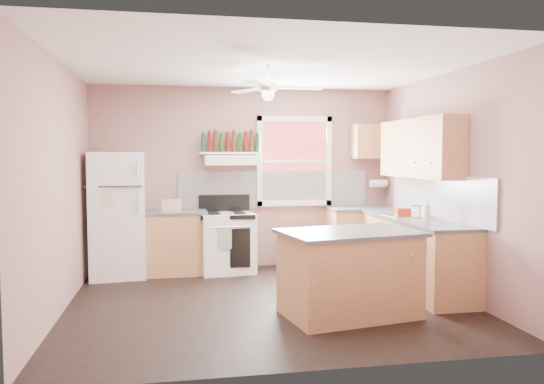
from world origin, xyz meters
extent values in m
plane|color=black|center=(0.00, 0.00, 0.00)|extent=(4.50, 4.50, 0.00)
plane|color=white|center=(0.00, 0.00, 2.70)|extent=(4.50, 4.50, 0.00)
cube|color=#8D645E|center=(0.00, 2.02, 1.35)|extent=(4.50, 0.05, 2.70)
cube|color=#8D645E|center=(2.27, 0.00, 1.35)|extent=(0.05, 4.00, 2.70)
cube|color=#8D645E|center=(-2.27, 0.00, 1.35)|extent=(0.05, 4.00, 2.70)
cube|color=white|center=(0.45, 1.99, 1.18)|extent=(2.90, 0.03, 0.55)
cube|color=white|center=(2.23, 0.30, 1.18)|extent=(0.03, 2.60, 0.55)
cube|color=maroon|center=(0.75, 1.98, 1.60)|extent=(1.00, 0.02, 1.20)
cube|color=white|center=(0.75, 1.96, 1.60)|extent=(1.16, 0.07, 1.36)
cube|color=white|center=(-1.84, 1.63, 0.87)|extent=(0.80, 0.78, 1.73)
cube|color=#A76F45|center=(-1.06, 1.70, 0.43)|extent=(0.90, 0.60, 0.86)
cube|color=#464648|center=(-1.06, 1.70, 0.88)|extent=(0.92, 0.62, 0.04)
cube|color=silver|center=(-1.12, 1.62, 0.99)|extent=(0.32, 0.24, 0.18)
cube|color=white|center=(-0.32, 1.64, 0.43)|extent=(0.82, 0.71, 0.86)
cube|color=white|center=(-0.23, 1.75, 1.62)|extent=(0.78, 0.50, 0.14)
cube|color=white|center=(-0.23, 1.87, 1.72)|extent=(0.90, 0.26, 0.03)
cube|color=#A76F45|center=(0.79, 1.66, 0.27)|extent=(0.62, 0.49, 0.55)
cube|color=#A76F45|center=(1.75, 1.70, 0.43)|extent=(1.00, 0.60, 0.86)
cube|color=#A76F45|center=(1.95, 0.30, 0.43)|extent=(0.60, 2.20, 0.86)
cube|color=#464648|center=(1.75, 1.70, 0.88)|extent=(1.02, 0.62, 0.04)
cube|color=#464648|center=(1.94, 0.30, 0.88)|extent=(0.62, 2.22, 0.04)
cube|color=silver|center=(1.94, 0.50, 0.90)|extent=(0.55, 0.45, 0.03)
cylinder|color=silver|center=(2.10, 0.50, 0.97)|extent=(0.03, 0.03, 0.14)
cube|color=#A76F45|center=(2.08, 0.50, 1.78)|extent=(0.33, 1.80, 0.76)
cube|color=#A76F45|center=(1.95, 1.83, 1.90)|extent=(0.60, 0.33, 0.52)
cylinder|color=white|center=(2.07, 1.86, 1.25)|extent=(0.26, 0.12, 0.12)
cube|color=#A76F45|center=(0.75, -0.66, 0.43)|extent=(1.45, 1.06, 0.86)
cube|color=#464648|center=(0.75, -0.66, 0.88)|extent=(1.54, 1.15, 0.04)
cylinder|color=white|center=(0.00, 0.00, 2.45)|extent=(0.20, 0.20, 0.08)
imported|color=silver|center=(1.96, 0.02, 1.02)|extent=(0.12, 0.12, 0.25)
cube|color=red|center=(1.88, 0.52, 0.95)|extent=(0.19, 0.14, 0.10)
cylinder|color=#143819|center=(-0.63, 1.87, 1.87)|extent=(0.06, 0.06, 0.27)
cylinder|color=#590F0F|center=(-0.54, 1.87, 1.88)|extent=(0.06, 0.06, 0.29)
cylinder|color=#3F230F|center=(-0.45, 1.87, 1.89)|extent=(0.06, 0.06, 0.31)
cylinder|color=#143819|center=(-0.36, 1.87, 1.87)|extent=(0.06, 0.06, 0.27)
cylinder|color=#590F0F|center=(-0.27, 1.87, 1.88)|extent=(0.06, 0.06, 0.29)
cylinder|color=#3F230F|center=(-0.19, 1.87, 1.89)|extent=(0.06, 0.06, 0.31)
cylinder|color=#143819|center=(-0.10, 1.87, 1.87)|extent=(0.06, 0.06, 0.27)
cylinder|color=#590F0F|center=(-0.01, 1.87, 1.88)|extent=(0.06, 0.06, 0.29)
cylinder|color=#3F230F|center=(0.08, 1.87, 1.89)|extent=(0.06, 0.06, 0.31)
cylinder|color=#143819|center=(0.17, 1.87, 1.87)|extent=(0.06, 0.06, 0.27)
camera|label=1|loc=(-1.04, -5.93, 1.69)|focal=35.00mm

